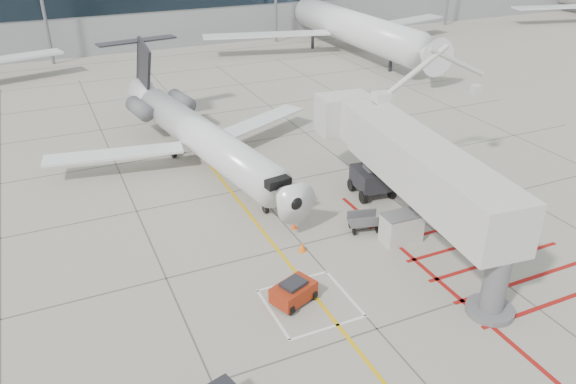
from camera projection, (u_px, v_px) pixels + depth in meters
name	position (u px, v px, depth m)	size (l,w,h in m)	color
ground_plane	(335.00, 282.00, 29.37)	(260.00, 260.00, 0.00)	#9D9888
regional_jet	(215.00, 128.00, 39.16)	(22.42, 28.27, 7.41)	silver
jet_bridge	(425.00, 180.00, 31.12)	(9.43, 19.91, 7.97)	silver
pushback_tug	(294.00, 291.00, 27.65)	(2.16, 1.35, 1.26)	#98260E
baggage_cart	(364.00, 222.00, 33.80)	(1.83, 1.16, 1.16)	#4F4F53
ground_power_unit	(401.00, 228.00, 32.57)	(2.26, 1.32, 1.79)	beige
cone_nose	(302.00, 247.00, 31.86)	(0.41, 0.41, 0.57)	orange
cone_side	(294.00, 225.00, 34.13)	(0.32, 0.32, 0.45)	#FF480D
bg_aircraft_c	(341.00, 2.00, 73.31)	(36.68, 40.75, 12.23)	silver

